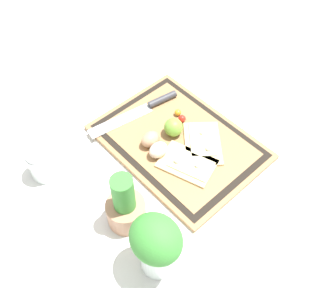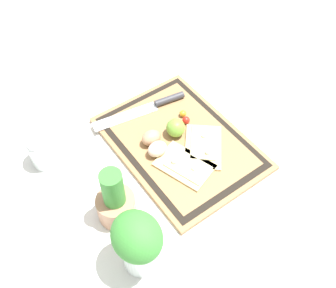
% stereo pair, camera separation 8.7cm
% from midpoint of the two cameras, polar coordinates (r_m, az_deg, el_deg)
% --- Properties ---
extents(ground_plane, '(6.00, 6.00, 0.00)m').
position_cam_midpoint_polar(ground_plane, '(1.20, -0.52, -0.01)').
color(ground_plane, silver).
extents(cutting_board, '(0.49, 0.35, 0.02)m').
position_cam_midpoint_polar(cutting_board, '(1.19, -0.52, 0.25)').
color(cutting_board, '#997047').
rests_on(cutting_board, ground_plane).
extents(pizza_slice_near, '(0.19, 0.19, 0.02)m').
position_cam_midpoint_polar(pizza_slice_near, '(1.17, 2.97, 0.13)').
color(pizza_slice_near, '#DBBC7F').
rests_on(pizza_slice_near, cutting_board).
extents(pizza_slice_far, '(0.18, 0.15, 0.02)m').
position_cam_midpoint_polar(pizza_slice_far, '(1.12, 0.70, -2.97)').
color(pizza_slice_far, '#DBBC7F').
rests_on(pizza_slice_far, cutting_board).
extents(knife, '(0.08, 0.31, 0.02)m').
position_cam_midpoint_polar(knife, '(1.27, -4.85, 5.36)').
color(knife, silver).
rests_on(knife, cutting_board).
extents(egg_brown, '(0.04, 0.06, 0.04)m').
position_cam_midpoint_polar(egg_brown, '(1.16, -4.70, 0.59)').
color(egg_brown, tan).
rests_on(egg_brown, cutting_board).
extents(egg_pink, '(0.04, 0.06, 0.04)m').
position_cam_midpoint_polar(egg_pink, '(1.14, -3.76, -0.82)').
color(egg_pink, beige).
rests_on(egg_pink, cutting_board).
extents(lime, '(0.06, 0.06, 0.06)m').
position_cam_midpoint_polar(lime, '(1.18, -1.31, 2.36)').
color(lime, '#70A838').
rests_on(lime, cutting_board).
extents(cherry_tomato_red, '(0.02, 0.02, 0.02)m').
position_cam_midpoint_polar(cherry_tomato_red, '(1.22, 0.02, 3.60)').
color(cherry_tomato_red, red).
rests_on(cherry_tomato_red, cutting_board).
extents(cherry_tomato_yellow, '(0.02, 0.02, 0.02)m').
position_cam_midpoint_polar(cherry_tomato_yellow, '(1.24, -0.56, 4.51)').
color(cherry_tomato_yellow, gold).
rests_on(cherry_tomato_yellow, cutting_board).
extents(herb_pot, '(0.10, 0.10, 0.18)m').
position_cam_midpoint_polar(herb_pot, '(1.01, -8.67, -9.13)').
color(herb_pot, '#AD7A5B').
rests_on(herb_pot, ground_plane).
extents(sauce_jar, '(0.08, 0.08, 0.10)m').
position_cam_midpoint_polar(sauce_jar, '(1.16, -19.65, -2.83)').
color(sauce_jar, silver).
rests_on(sauce_jar, ground_plane).
extents(herb_glass, '(0.13, 0.11, 0.19)m').
position_cam_midpoint_polar(herb_glass, '(0.90, -4.56, -14.44)').
color(herb_glass, silver).
rests_on(herb_glass, ground_plane).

